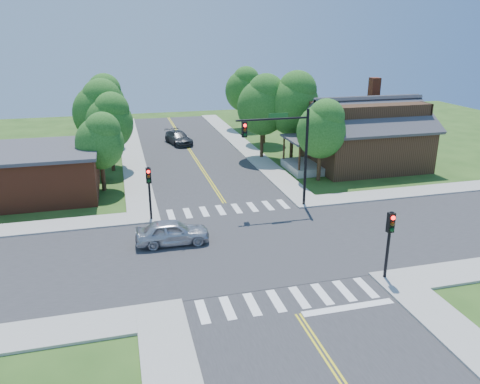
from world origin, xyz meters
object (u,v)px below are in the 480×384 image
object	(u,v)px
house_ne	(365,132)
car_dgrey	(179,138)
car_silver	(172,233)
signal_pole_se	(390,233)
signal_mast_ne	(284,143)
signal_pole_nw	(149,184)

from	to	relation	value
house_ne	car_dgrey	world-z (taller)	house_ne
car_silver	car_dgrey	world-z (taller)	car_silver
signal_pole_se	car_dgrey	world-z (taller)	signal_pole_se
signal_pole_se	house_ne	xyz separation A→B (m)	(9.51, 19.86, 0.67)
signal_mast_ne	car_silver	xyz separation A→B (m)	(-8.54, -4.10, -4.09)
signal_pole_se	signal_pole_nw	size ratio (longest dim) A/B	1.00
car_dgrey	signal_pole_se	bearing A→B (deg)	-92.78
signal_mast_ne	signal_pole_nw	bearing A→B (deg)	-179.93
signal_pole_nw	car_silver	world-z (taller)	signal_pole_nw
signal_mast_ne	signal_pole_se	distance (m)	11.55
signal_mast_ne	car_dgrey	xyz separation A→B (m)	(-4.66, 22.07, -4.14)
signal_pole_nw	car_dgrey	world-z (taller)	signal_pole_nw
house_ne	car_dgrey	size ratio (longest dim) A/B	2.48
signal_mast_ne	car_dgrey	size ratio (longest dim) A/B	1.37
signal_pole_se	car_dgrey	xyz separation A→B (m)	(-6.35, 33.28, -1.95)
signal_pole_se	signal_mast_ne	bearing A→B (deg)	98.56
signal_mast_ne	car_silver	world-z (taller)	signal_mast_ne
house_ne	car_silver	world-z (taller)	house_ne
signal_mast_ne	house_ne	size ratio (longest dim) A/B	0.55
house_ne	signal_mast_ne	bearing A→B (deg)	-142.32
signal_pole_nw	car_silver	xyz separation A→B (m)	(0.98, -4.09, -1.91)
signal_pole_se	house_ne	world-z (taller)	house_ne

